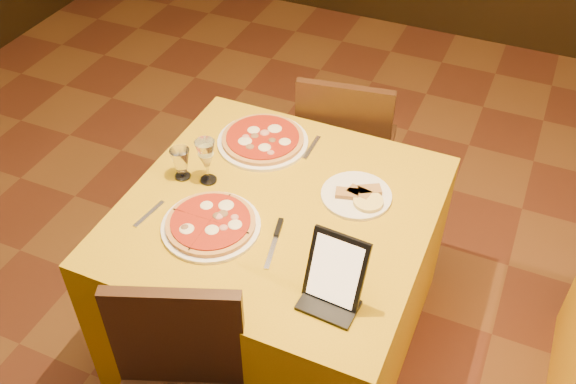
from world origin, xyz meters
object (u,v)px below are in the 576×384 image
at_px(chair_main_far, 348,146).
at_px(pizza_far, 263,140).
at_px(main_table, 279,275).
at_px(wine_glass, 207,161).
at_px(pizza_near, 211,225).
at_px(water_glass, 181,164).
at_px(tablet, 336,270).

relative_size(chair_main_far, pizza_far, 2.45).
relative_size(main_table, pizza_far, 2.96).
height_order(main_table, wine_glass, wine_glass).
bearing_deg(chair_main_far, pizza_near, 71.27).
bearing_deg(wine_glass, pizza_far, 72.91).
distance_m(pizza_near, water_glass, 0.31).
bearing_deg(pizza_near, tablet, -12.06).
relative_size(main_table, chair_main_far, 1.21).
bearing_deg(chair_main_far, tablet, 97.68).
distance_m(pizza_near, tablet, 0.52).
height_order(main_table, tablet, tablet).
height_order(water_glass, tablet, tablet).
height_order(main_table, chair_main_far, chair_main_far).
bearing_deg(chair_main_far, water_glass, 54.27).
xyz_separation_m(main_table, wine_glass, (-0.30, 0.03, 0.47)).
bearing_deg(pizza_near, chair_main_far, 80.23).
relative_size(main_table, wine_glass, 5.79).
relative_size(chair_main_far, water_glass, 7.00).
bearing_deg(wine_glass, main_table, -5.62).
bearing_deg(pizza_near, main_table, 47.63).
relative_size(pizza_far, wine_glass, 1.95).
distance_m(chair_main_far, tablet, 1.23).
height_order(pizza_near, tablet, tablet).
distance_m(chair_main_far, pizza_near, 1.06).
relative_size(chair_main_far, wine_glass, 4.79).
distance_m(chair_main_far, wine_glass, 0.92).
xyz_separation_m(pizza_far, wine_glass, (-0.09, -0.29, 0.08)).
xyz_separation_m(chair_main_far, wine_glass, (-0.30, -0.78, 0.39)).
bearing_deg(tablet, chair_main_far, 110.30).
xyz_separation_m(chair_main_far, pizza_near, (-0.17, -1.00, 0.31)).
height_order(pizza_far, water_glass, water_glass).
distance_m(pizza_near, pizza_far, 0.51).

